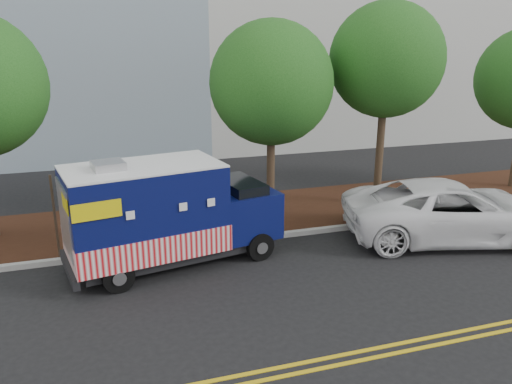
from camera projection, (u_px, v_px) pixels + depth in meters
name	position (u px, v px, depth m)	size (l,w,h in m)	color
ground	(237.00, 264.00, 13.19)	(120.00, 120.00, 0.00)	black
curb	(224.00, 242.00, 14.45)	(120.00, 0.18, 0.15)	#9E9E99
mulch_strip	(209.00, 218.00, 16.37)	(120.00, 4.00, 0.15)	black
centerline_near	(301.00, 363.00, 9.13)	(120.00, 0.10, 0.01)	gold
centerline_far	(306.00, 372.00, 8.90)	(120.00, 0.10, 0.01)	gold
tree_b	(271.00, 83.00, 15.28)	(3.82, 3.82, 6.32)	#38281C
tree_c	(386.00, 60.00, 16.20)	(3.74, 3.74, 6.92)	#38281C
sign_post	(55.00, 219.00, 12.98)	(0.06, 0.06, 2.40)	#473828
food_truck	(164.00, 217.00, 12.81)	(5.84, 3.05, 2.93)	black
white_car	(451.00, 211.00, 14.66)	(2.87, 6.23, 1.73)	white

